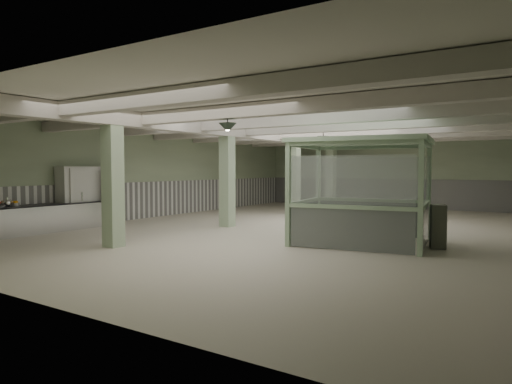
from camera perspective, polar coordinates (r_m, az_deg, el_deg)
The scene contains 28 objects.
floor at distance 15.80m, azimuth 5.90°, elevation -4.54°, with size 20.00×20.00×0.00m, color beige.
ceiling at distance 15.74m, azimuth 5.98°, elevation 8.57°, with size 14.00×20.00×0.02m, color white.
wall_back at distance 24.98m, azimuth 16.47°, elevation 2.26°, with size 14.00×0.02×3.60m, color #A5B792.
wall_front at distance 8.16m, azimuth -28.05°, elevation 0.77°, with size 14.00×0.02×3.60m, color #A5B792.
wall_left at distance 19.86m, azimuth -12.36°, elevation 2.16°, with size 0.02×20.00×3.60m, color #A5B792.
wainscot_left at distance 19.88m, azimuth -12.27°, elevation -0.87°, with size 0.05×19.90×1.50m, color silver.
wainscot_back at distance 24.99m, azimuth 16.42°, elevation -0.15°, with size 13.90×0.05×1.50m, color silver.
girder at distance 17.00m, azimuth -1.61°, elevation 7.43°, with size 0.45×19.90×0.40m, color beige.
beam_a at distance 9.71m, azimuth -15.03°, elevation 10.90°, with size 13.90×0.35×0.32m, color beige.
beam_b at distance 11.52m, azimuth -5.60°, elevation 9.73°, with size 13.90×0.35×0.32m, color beige.
beam_c at distance 13.55m, azimuth 1.09°, elevation 8.73°, with size 13.90×0.35×0.32m, color beige.
beam_d at distance 15.72m, azimuth 5.97°, elevation 7.92°, with size 13.90×0.35×0.32m, color beige.
beam_e at distance 17.97m, azimuth 9.64°, elevation 7.27°, with size 13.90×0.35×0.32m, color beige.
beam_f at distance 20.29m, azimuth 12.47°, elevation 6.75°, with size 13.90×0.35×0.32m, color beige.
beam_g at distance 22.64m, azimuth 14.71°, elevation 6.33°, with size 13.90×0.35×0.32m, color beige.
column_a at distance 12.49m, azimuth -17.47°, elevation 1.63°, with size 0.42×0.42×3.60m, color #ABC59F.
column_b at distance 16.14m, azimuth -3.63°, elevation 2.04°, with size 0.42×0.42×3.60m, color #ABC59F.
column_c at distance 20.37m, azimuth 4.81°, elevation 2.24°, with size 0.42×0.42×3.60m, color #ABC59F.
column_d at distance 23.97m, azimuth 9.35°, elevation 2.32°, with size 0.42×0.42×3.60m, color #ABC59F.
pendant_front at distance 11.18m, azimuth -3.57°, elevation 8.03°, with size 0.44×0.44×0.22m, color #2C3B2E.
pendant_mid at distance 15.92m, azimuth 8.40°, elevation 6.50°, with size 0.44×0.44×0.22m, color #2C3B2E.
pendant_back at distance 20.57m, azimuth 14.26°, elevation 5.65°, with size 0.44×0.44×0.22m, color #2C3B2E.
prep_counter at distance 16.01m, azimuth -26.01°, elevation -3.07°, with size 0.84×4.81×0.91m.
pitcher_near at distance 15.45m, azimuth -28.66°, elevation -1.15°, with size 0.20×0.23×0.30m, color silver, non-canonical shape.
orange_bowl at distance 15.81m, azimuth -27.91°, elevation -1.42°, with size 0.26×0.26×0.09m, color #B2B2B7.
walkin_cooler at distance 17.21m, azimuth -20.17°, elevation -0.66°, with size 0.78×2.23×2.05m.
guard_booth at distance 12.83m, azimuth 13.08°, elevation 2.18°, with size 3.95×3.49×2.86m.
filing_cabinet at distance 12.70m, azimuth 21.81°, elevation -4.01°, with size 0.37×0.52×1.13m, color #4F5345.
Camera 1 is at (7.14, -13.94, 2.07)m, focal length 32.00 mm.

